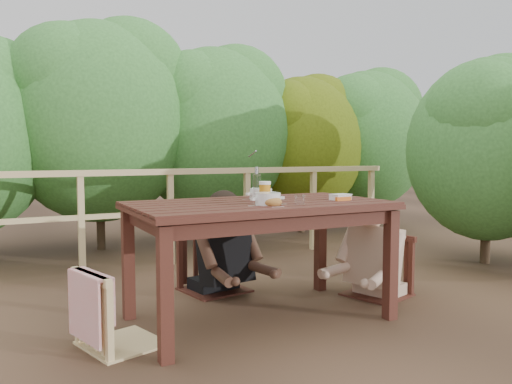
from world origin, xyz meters
name	(u,v)px	position (x,y,z in m)	size (l,w,h in m)	color
ground	(259,319)	(0.00, 0.00, 0.00)	(60.00, 60.00, 0.00)	brown
table	(259,262)	(0.00, 0.00, 0.41)	(1.77, 1.00, 0.82)	#3A1A13
chair_left	(121,272)	(-0.97, -0.05, 0.45)	(0.45, 0.45, 0.91)	#D2B67B
chair_far	(214,233)	(0.00, 0.83, 0.50)	(0.50, 0.50, 1.00)	#3A1A13
chair_right	(378,240)	(1.14, 0.08, 0.47)	(0.46, 0.46, 0.93)	#3A1A13
woman	(213,214)	(0.00, 0.85, 0.66)	(0.53, 0.66, 1.32)	black
diner_right	(381,217)	(1.17, 0.08, 0.65)	(0.52, 0.64, 1.30)	tan
railing	(171,217)	(0.00, 2.00, 0.51)	(5.60, 0.10, 1.01)	#D2B67B
hedge_row	(170,96)	(0.40, 3.20, 1.90)	(6.60, 1.60, 3.80)	#32672B
soup_near	(268,200)	(-0.05, -0.21, 0.87)	(0.29, 0.29, 0.10)	white
soup_far	(261,195)	(0.11, 0.19, 0.87)	(0.28, 0.28, 0.09)	white
bread_roll	(273,202)	(-0.04, -0.26, 0.86)	(0.13, 0.10, 0.07)	#A85A26
beer_glass	(265,193)	(0.03, -0.03, 0.90)	(0.08, 0.08, 0.16)	orange
bottle	(257,184)	(0.07, 0.17, 0.95)	(0.06, 0.06, 0.26)	silver
tumbler	(300,201)	(0.15, -0.30, 0.86)	(0.07, 0.07, 0.08)	white
butter_tub	(340,198)	(0.58, -0.16, 0.85)	(0.14, 0.10, 0.06)	white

